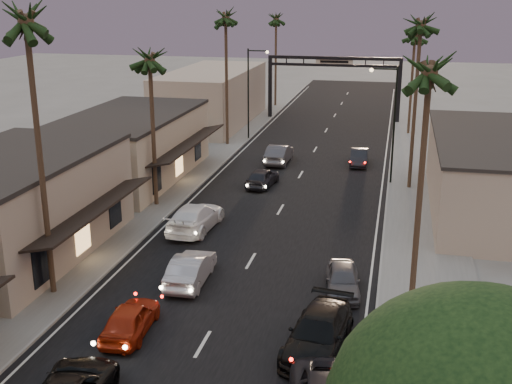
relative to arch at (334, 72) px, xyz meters
The scene contains 26 objects.
ground 30.50m from the arch, 90.00° to the right, with size 200.00×200.00×0.00m, color slate.
road 25.60m from the arch, 90.00° to the right, with size 14.00×120.00×0.02m, color black.
sidewalk_left 21.07m from the arch, 117.83° to the right, with size 5.00×92.00×0.12m, color slate.
sidewalk_right 21.07m from the arch, 62.17° to the right, with size 5.00×92.00×0.12m, color slate.
storefront_mid 45.96m from the arch, 106.46° to the right, with size 8.00×14.00×5.50m, color tan.
storefront_far 31.02m from the arch, 114.91° to the right, with size 8.00×16.00×5.00m, color tan.
storefront_dist 14.16m from the arch, 158.97° to the right, with size 8.00×20.00×6.00m, color tan.
building_right 33.24m from the arch, 64.98° to the right, with size 8.00×18.00×5.00m, color tan.
arch is the anchor object (origin of this frame).
streetlight_right 25.94m from the arch, 74.53° to the right, with size 2.13×0.30×9.00m.
streetlight_left 13.85m from the arch, 119.97° to the right, with size 2.13×0.30×9.00m.
palm_lb 49.39m from the arch, 100.16° to the right, with size 3.20×3.20×15.20m.
palm_lc 35.41m from the arch, 104.20° to the right, with size 3.20×3.20×12.20m.
palm_ld 18.61m from the arch, 119.83° to the right, with size 3.20×3.20×14.20m.
palm_ra 47.17m from the arch, 79.41° to the right, with size 3.20×3.20×13.20m.
palm_rb 28.24m from the arch, 71.70° to the right, with size 3.20×3.20×14.20m.
palm_rc 11.59m from the arch, 34.89° to the right, with size 3.20×3.20×12.20m.
palm_far 12.96m from the arch, 136.05° to the left, with size 3.20×3.20×13.20m.
oncoming_red 51.15m from the arch, 93.73° to the right, with size 1.68×4.18×1.42m, color #98210B.
oncoming_silver 45.63m from the arch, 92.99° to the right, with size 1.61×4.63×1.52m, color #96959A.
oncoming_white 38.51m from the arch, 96.75° to the right, with size 2.32×5.72×1.66m, color white.
oncoming_dgrey 28.36m from the arch, 94.86° to the right, with size 1.69×4.20×1.43m, color black.
oncoming_grey_far 21.32m from the arch, 96.71° to the right, with size 1.72×4.94×1.63m, color #434347.
curbside_black 50.84m from the arch, 84.56° to the right, with size 2.22×5.46×1.59m, color black.
curbside_grey 45.36m from the arch, 83.26° to the right, with size 1.64×4.07×1.39m, color #4A4A4F.
curbside_far 20.90m from the arch, 77.47° to the right, with size 1.42×4.07×1.34m, color black.
Camera 1 is at (7.42, -3.86, 14.22)m, focal length 45.00 mm.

